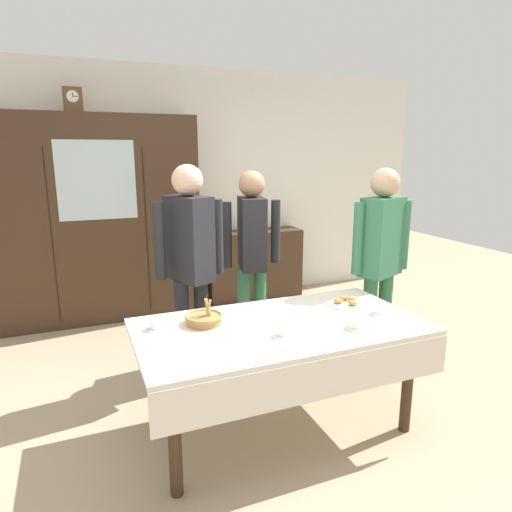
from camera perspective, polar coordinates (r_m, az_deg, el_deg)
name	(u,v)px	position (r m, az deg, el deg)	size (l,w,h in m)	color
ground_plane	(267,412)	(3.32, 1.38, -19.20)	(12.00, 12.00, 0.00)	tan
back_wall	(177,189)	(5.35, -10.05, 8.40)	(6.40, 0.10, 2.70)	silver
dining_table	(282,341)	(2.83, 3.38, -10.73)	(1.78, 0.94, 0.73)	#3D2819
wall_cabinet	(99,220)	(4.98, -19.37, 4.29)	(2.06, 0.46, 2.14)	#3D2819
mantel_clock	(73,100)	(4.95, -22.28, 17.90)	(0.18, 0.11, 0.24)	brown
bookshelf_low	(254,264)	(5.53, -0.29, -1.06)	(1.18, 0.35, 0.84)	#3D2819
book_stack	(254,228)	(5.43, -0.30, 3.53)	(0.16, 0.21, 0.06)	#B29333
tea_cup_far_right	(156,325)	(2.80, -12.56, -8.57)	(0.13, 0.13, 0.06)	white
tea_cup_front_edge	(284,332)	(2.64, 3.54, -9.58)	(0.13, 0.13, 0.06)	white
tea_cup_near_right	(380,310)	(3.09, 15.47, -6.65)	(0.13, 0.13, 0.06)	white
tea_cup_back_edge	(356,324)	(2.81, 12.58, -8.49)	(0.13, 0.13, 0.06)	white
bread_basket	(204,318)	(2.83, -6.63, -7.90)	(0.24, 0.24, 0.16)	#9E7542
pastry_plate	(347,302)	(3.23, 11.45, -5.82)	(0.28, 0.28, 0.05)	white
spoon_near_right	(335,330)	(2.77, 10.05, -9.25)	(0.12, 0.02, 0.01)	silver
spoon_mid_left	(285,306)	(3.14, 3.77, -6.34)	(0.12, 0.02, 0.01)	silver
spoon_center	(173,357)	(2.44, -10.45, -12.49)	(0.12, 0.02, 0.01)	silver
person_by_cabinet	(381,251)	(3.66, 15.58, 0.57)	(0.52, 0.32, 1.66)	#33704C
person_near_right_end	(252,247)	(3.79, -0.54, 1.16)	(0.52, 0.39, 1.62)	#33704C
person_behind_table_right	(190,254)	(3.36, -8.41, 0.23)	(0.52, 0.41, 1.69)	#232328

